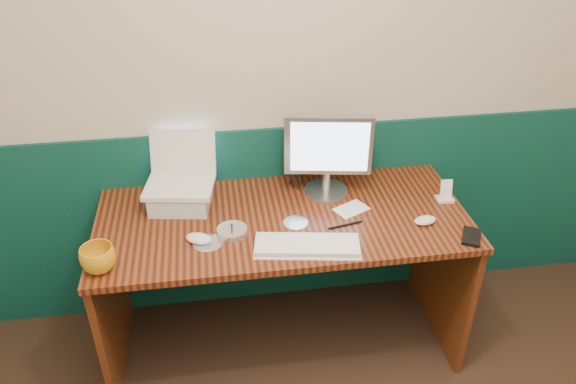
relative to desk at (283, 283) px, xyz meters
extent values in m
cube|color=#BBB29E|center=(0.09, 0.37, 0.88)|extent=(3.50, 0.04, 2.50)
cube|color=#072F2E|center=(0.09, 0.36, 0.12)|extent=(3.48, 0.02, 1.00)
cube|color=#39100A|center=(0.00, 0.00, 0.00)|extent=(1.60, 0.70, 0.75)
cube|color=#B8BBC3|center=(-0.43, 0.16, 0.42)|extent=(0.29, 0.25, 0.09)
cube|color=white|center=(0.06, -0.23, 0.39)|extent=(0.43, 0.20, 0.02)
ellipsoid|color=silver|center=(0.59, -0.14, 0.39)|extent=(0.11, 0.07, 0.03)
ellipsoid|color=silver|center=(-0.36, -0.13, 0.39)|extent=(0.13, 0.10, 0.04)
imported|color=#C68C12|center=(-0.73, -0.24, 0.43)|extent=(0.16, 0.16, 0.10)
cylinder|color=silver|center=(-0.22, -0.09, 0.39)|extent=(0.13, 0.13, 0.03)
cylinder|color=silver|center=(-0.33, -0.14, 0.38)|extent=(0.12, 0.12, 0.00)
cylinder|color=#ACB4BC|center=(0.05, -0.05, 0.38)|extent=(0.11, 0.11, 0.00)
cylinder|color=black|center=(0.25, -0.10, 0.38)|extent=(0.15, 0.04, 0.01)
cube|color=white|center=(0.31, 0.01, 0.38)|extent=(0.17, 0.15, 0.00)
cube|color=silver|center=(0.74, 0.02, 0.38)|extent=(0.08, 0.06, 0.01)
cube|color=white|center=(0.74, 0.02, 0.43)|extent=(0.05, 0.03, 0.09)
cube|color=black|center=(0.74, -0.27, 0.38)|extent=(0.12, 0.14, 0.01)
camera|label=1|loc=(-0.28, -1.97, 1.75)|focal=35.00mm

